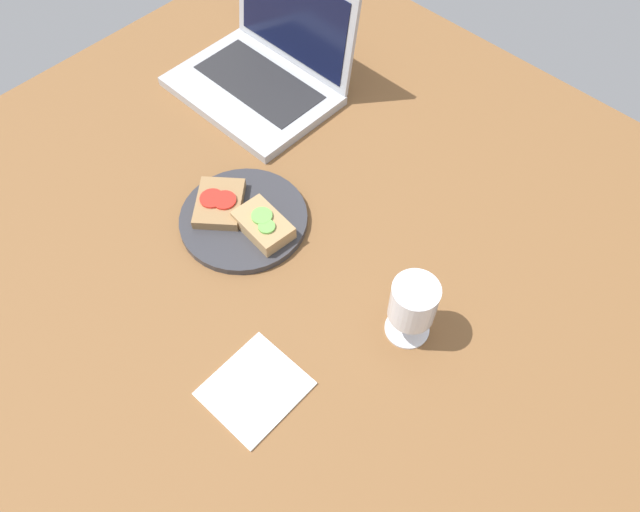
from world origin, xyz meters
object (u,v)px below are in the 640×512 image
Objects in this scene: plate at (242,220)px; sandwich_with_tomato at (219,203)px; wine_glass at (413,304)px; laptop at (264,69)px; napkin at (255,389)px; sandwich_with_cucumber at (263,225)px.

plate is 1.72× the size of sandwich_with_tomato.
wine_glass is 0.38× the size of laptop.
laptop reaches higher than plate.
wine_glass reaches higher than napkin.
wine_glass is at bearing 66.91° from napkin.
sandwich_with_cucumber reaches higher than plate.
laptop is 65.89cm from napkin.
sandwich_with_cucumber reaches higher than sandwich_with_tomato.
wine_glass is at bearing 6.31° from plate.
sandwich_with_tomato is at bearing -173.06° from wine_glass.
plate is 30.73cm from napkin.
wine_glass is 61.22cm from laptop.
wine_glass is 0.89× the size of napkin.
sandwich_with_tomato is 38.97cm from wine_glass.
sandwich_with_cucumber is at bearing 11.59° from plate.
napkin is at bearing -113.09° from wine_glass.
laptop reaches higher than sandwich_with_cucumber.
laptop reaches higher than wine_glass.
napkin is (46.69, -46.32, -4.05)cm from laptop.
sandwich_with_tomato is (-9.10, -1.86, -0.40)cm from sandwich_with_cucumber.
laptop is 2.34× the size of napkin.
sandwich_with_cucumber is 0.77× the size of napkin.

